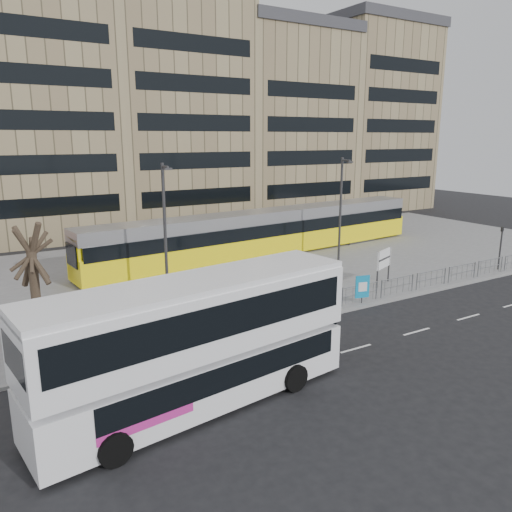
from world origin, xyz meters
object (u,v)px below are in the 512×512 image
double_decker_bus (197,339)px  ad_panel (362,287)px  bare_tree (28,219)px  traffic_light_west (309,276)px  lamp_post_west (165,225)px  lamp_post_east (341,205)px  station_sign (384,260)px  pedestrian (279,275)px  traffic_light_east (501,243)px  tram (267,233)px

double_decker_bus → ad_panel: (12.60, 5.24, -1.44)m
bare_tree → traffic_light_west: bearing=-15.0°
lamp_post_west → ad_panel: bearing=-37.0°
lamp_post_east → traffic_light_west: bearing=-137.9°
station_sign → lamp_post_east: lamp_post_east is taller
pedestrian → lamp_post_east: (8.27, 4.02, 3.32)m
traffic_light_west → bare_tree: size_ratio=0.39×
ad_panel → traffic_light_east: bearing=16.1°
traffic_light_west → traffic_light_east: same height
pedestrian → lamp_post_west: bearing=69.8°
lamp_post_west → double_decker_bus: bearing=-106.1°
station_sign → lamp_post_east: (1.88, 6.54, 2.67)m
lamp_post_west → lamp_post_east: size_ratio=1.01×
lamp_post_east → double_decker_bus: bearing=-142.7°
double_decker_bus → bare_tree: (-4.03, 9.21, 3.32)m
traffic_light_west → traffic_light_east: size_ratio=1.00×
double_decker_bus → lamp_post_west: bearing=66.3°
traffic_light_west → bare_tree: (-13.16, 3.52, 3.73)m
station_sign → bare_tree: (-20.36, 1.86, 4.10)m
double_decker_bus → pedestrian: double_decker_bus is taller
tram → ad_panel: size_ratio=18.94×
station_sign → pedestrian: size_ratio=1.21×
traffic_light_east → bare_tree: 30.69m
traffic_light_east → lamp_post_west: size_ratio=0.39×
tram → traffic_light_east: size_ratio=9.94×
tram → lamp_post_east: size_ratio=3.94×
double_decker_bus → traffic_light_west: size_ratio=3.87×
traffic_light_west → lamp_post_west: lamp_post_west is taller
pedestrian → lamp_post_west: lamp_post_west is taller
tram → station_sign: size_ratio=13.28×
station_sign → lamp_post_east: size_ratio=0.30×
traffic_light_east → lamp_post_east: size_ratio=0.40×
station_sign → traffic_light_west: bearing=170.7°
traffic_light_west → lamp_post_east: bearing=44.2°
tram → pedestrian: size_ratio=16.10×
double_decker_bus → tram: (14.39, 18.38, -0.58)m
tram → lamp_post_east: (3.82, -4.49, 2.47)m
traffic_light_west → traffic_light_east: (17.11, 0.15, 0.00)m
pedestrian → tram: bearing=-28.7°
tram → traffic_light_west: tram is taller
ad_panel → tram: bearing=95.8°
traffic_light_east → lamp_post_west: (-22.73, 6.27, 2.33)m
tram → ad_panel: (-1.79, -13.14, -0.86)m
double_decker_bus → bare_tree: 10.58m
lamp_post_west → pedestrian: bearing=-19.1°
ad_panel → traffic_light_west: size_ratio=0.52×
station_sign → bare_tree: bare_tree is taller
pedestrian → traffic_light_west: (-0.81, -4.18, 1.02)m
pedestrian → lamp_post_west: (-6.43, 2.23, 3.35)m
ad_panel → station_sign: bearing=43.0°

